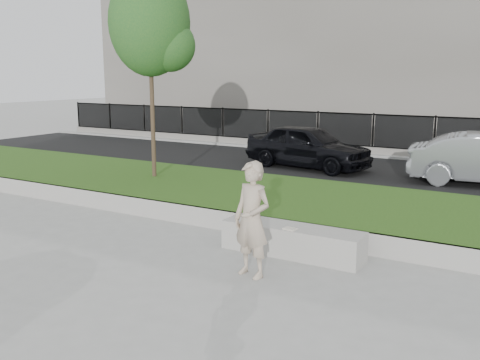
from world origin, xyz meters
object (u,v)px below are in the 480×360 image
Objects in this scene: stone_bench at (292,240)px; man at (252,220)px; car_dark at (308,146)px; young_tree at (153,27)px; book at (290,229)px.

stone_bench is 1.39× the size of man.
man is 0.43× the size of car_dark.
book is at bearing -29.79° from young_tree.
man reaches higher than car_dark.
book is 0.04× the size of young_tree.
car_dark is at bearing 111.56° from stone_bench.
man is 8.36× the size of book.
stone_bench is at bearing -148.69° from car_dark.
man is at bearing -38.25° from young_tree.
book is (0.05, -0.19, 0.26)m from stone_bench.
book reaches higher than stone_bench.
book is at bearing -148.85° from car_dark.
stone_bench is 7.12m from young_tree.
book is (0.17, 1.00, -0.37)m from man.
man is 9.56m from car_dark.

